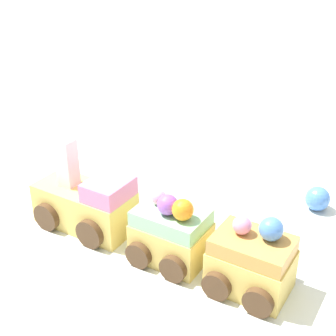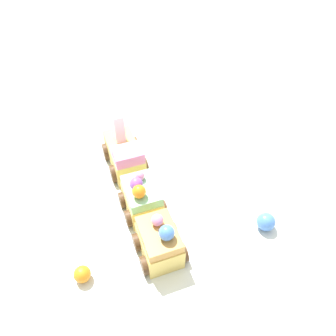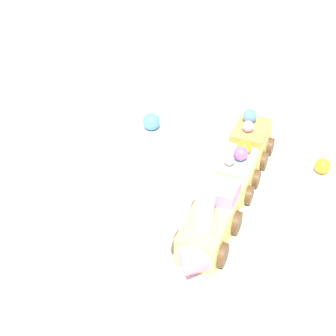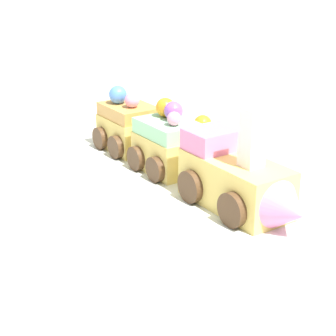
{
  "view_description": "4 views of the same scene",
  "coord_description": "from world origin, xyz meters",
  "px_view_note": "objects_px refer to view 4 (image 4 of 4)",
  "views": [
    {
      "loc": [
        -0.25,
        0.35,
        0.3
      ],
      "look_at": [
        0.02,
        -0.03,
        0.06
      ],
      "focal_mm": 50.0,
      "sensor_mm": 36.0,
      "label": 1
    },
    {
      "loc": [
        -0.36,
        0.11,
        0.43
      ],
      "look_at": [
        -0.0,
        -0.0,
        0.05
      ],
      "focal_mm": 35.0,
      "sensor_mm": 36.0,
      "label": 2
    },
    {
      "loc": [
        0.53,
        0.22,
        0.52
      ],
      "look_at": [
        0.02,
        -0.02,
        0.07
      ],
      "focal_mm": 60.0,
      "sensor_mm": 36.0,
      "label": 3
    },
    {
      "loc": [
        0.43,
        -0.23,
        0.23
      ],
      "look_at": [
        -0.01,
        0.03,
        0.03
      ],
      "focal_mm": 60.0,
      "sensor_mm": 36.0,
      "label": 4
    }
  ],
  "objects_px": {
    "cake_train_locomotive": "(242,182)",
    "gumball_orange": "(203,124)",
    "cake_car_mint": "(168,144)",
    "cake_car_caramel": "(129,127)"
  },
  "relations": [
    {
      "from": "cake_train_locomotive",
      "to": "gumball_orange",
      "type": "distance_m",
      "value": 0.23
    },
    {
      "from": "cake_car_mint",
      "to": "cake_car_caramel",
      "type": "bearing_deg",
      "value": -179.47
    },
    {
      "from": "cake_train_locomotive",
      "to": "gumball_orange",
      "type": "bearing_deg",
      "value": 151.51
    },
    {
      "from": "cake_train_locomotive",
      "to": "cake_car_caramel",
      "type": "distance_m",
      "value": 0.2
    },
    {
      "from": "cake_train_locomotive",
      "to": "cake_car_caramel",
      "type": "height_order",
      "value": "cake_train_locomotive"
    },
    {
      "from": "cake_train_locomotive",
      "to": "gumball_orange",
      "type": "xyz_separation_m",
      "value": [
        -0.21,
        0.1,
        -0.02
      ]
    },
    {
      "from": "cake_car_mint",
      "to": "cake_car_caramel",
      "type": "relative_size",
      "value": 1.0
    },
    {
      "from": "cake_car_mint",
      "to": "cake_car_caramel",
      "type": "height_order",
      "value": "same"
    },
    {
      "from": "cake_car_mint",
      "to": "gumball_orange",
      "type": "distance_m",
      "value": 0.14
    },
    {
      "from": "cake_train_locomotive",
      "to": "gumball_orange",
      "type": "relative_size",
      "value": 5.94
    }
  ]
}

